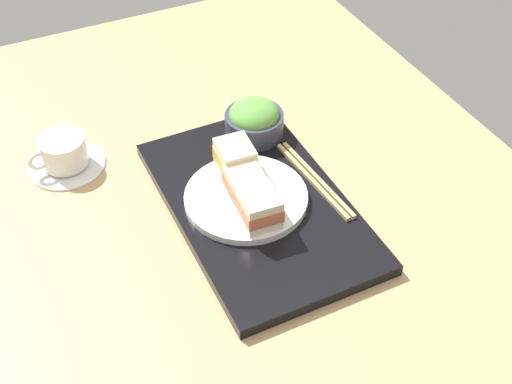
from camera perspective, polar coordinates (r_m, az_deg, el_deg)
name	(u,v)px	position (r cm, az deg, el deg)	size (l,w,h in cm)	color
ground_plane	(248,219)	(112.56, -0.65, -2.25)	(140.00, 100.00, 3.00)	tan
serving_tray	(257,204)	(111.40, 0.09, -1.02)	(44.13, 26.68, 2.04)	black
sandwich_plate	(247,197)	(110.18, -0.77, -0.45)	(20.13, 20.13, 1.25)	silver
sandwich_near	(259,207)	(103.84, 0.26, -1.30)	(6.94, 6.23, 5.30)	beige
sandwich_middle	(247,184)	(108.16, -0.79, 0.68)	(6.89, 6.34, 4.65)	beige
sandwich_far	(235,159)	(112.12, -1.76, 2.81)	(6.90, 6.17, 5.58)	beige
salad_bowl	(254,120)	(121.78, -0.15, 6.07)	(10.58, 10.58, 6.74)	#33384C
chopsticks_pair	(315,181)	(113.95, 5.00, 0.96)	(21.21, 3.35, 0.70)	tan
coffee_cup	(64,155)	(122.87, -15.84, 3.04)	(13.45, 13.45, 5.99)	white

